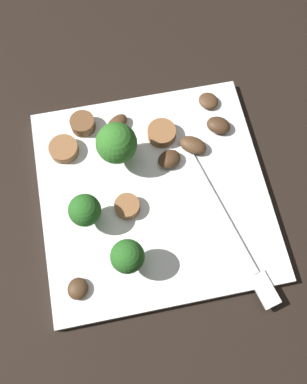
# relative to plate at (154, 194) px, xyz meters

# --- Properties ---
(ground_plane) EXTENTS (1.40, 1.40, 0.00)m
(ground_plane) POSITION_rel_plate_xyz_m (0.00, 0.00, -0.01)
(ground_plane) COLOR black
(plate) EXTENTS (0.24, 0.24, 0.01)m
(plate) POSITION_rel_plate_xyz_m (0.00, 0.00, 0.00)
(plate) COLOR white
(plate) RESTS_ON ground_plane
(fork) EXTENTS (0.18, 0.05, 0.00)m
(fork) POSITION_rel_plate_xyz_m (0.07, 0.07, 0.01)
(fork) COLOR silver
(fork) RESTS_ON plate
(broccoli_floret_0) EXTENTS (0.04, 0.04, 0.06)m
(broccoli_floret_0) POSITION_rel_plate_xyz_m (-0.05, -0.03, 0.04)
(broccoli_floret_0) COLOR #347525
(broccoli_floret_0) RESTS_ON plate
(broccoli_floret_1) EXTENTS (0.03, 0.03, 0.05)m
(broccoli_floret_1) POSITION_rel_plate_xyz_m (0.07, -0.04, 0.04)
(broccoli_floret_1) COLOR #296420
(broccoli_floret_1) RESTS_ON plate
(broccoli_floret_2) EXTENTS (0.03, 0.03, 0.05)m
(broccoli_floret_2) POSITION_rel_plate_xyz_m (0.02, -0.07, 0.03)
(broccoli_floret_2) COLOR #296420
(broccoli_floret_2) RESTS_ON plate
(sausage_slice_0) EXTENTS (0.04, 0.04, 0.01)m
(sausage_slice_0) POSITION_rel_plate_xyz_m (0.01, -0.03, 0.01)
(sausage_slice_0) COLOR brown
(sausage_slice_0) RESTS_ON plate
(sausage_slice_1) EXTENTS (0.04, 0.04, 0.01)m
(sausage_slice_1) POSITION_rel_plate_xyz_m (-0.09, -0.06, 0.01)
(sausage_slice_1) COLOR brown
(sausage_slice_1) RESTS_ON plate
(sausage_slice_2) EXTENTS (0.04, 0.04, 0.01)m
(sausage_slice_2) POSITION_rel_plate_xyz_m (-0.07, -0.09, 0.01)
(sausage_slice_2) COLOR brown
(sausage_slice_2) RESTS_ON plate
(sausage_slice_3) EXTENTS (0.04, 0.04, 0.01)m
(sausage_slice_3) POSITION_rel_plate_xyz_m (-0.07, 0.02, 0.01)
(sausage_slice_3) COLOR brown
(sausage_slice_3) RESTS_ON plate
(mushroom_0) EXTENTS (0.03, 0.03, 0.01)m
(mushroom_0) POSITION_rel_plate_xyz_m (0.09, -0.09, 0.01)
(mushroom_0) COLOR #422B19
(mushroom_0) RESTS_ON plate
(mushroom_1) EXTENTS (0.03, 0.03, 0.01)m
(mushroom_1) POSITION_rel_plate_xyz_m (-0.10, 0.08, 0.01)
(mushroom_1) COLOR #4C331E
(mushroom_1) RESTS_ON plate
(mushroom_2) EXTENTS (0.03, 0.03, 0.01)m
(mushroom_2) POSITION_rel_plate_xyz_m (-0.09, -0.03, 0.01)
(mushroom_2) COLOR #4C331E
(mushroom_2) RESTS_ON plate
(mushroom_3) EXTENTS (0.03, 0.03, 0.01)m
(mushroom_3) POSITION_rel_plate_xyz_m (-0.06, 0.09, 0.01)
(mushroom_3) COLOR #422B19
(mushroom_3) RESTS_ON plate
(mushroom_4) EXTENTS (0.03, 0.04, 0.01)m
(mushroom_4) POSITION_rel_plate_xyz_m (-0.04, 0.05, 0.01)
(mushroom_4) COLOR #4C331E
(mushroom_4) RESTS_ON plate
(mushroom_5) EXTENTS (0.03, 0.03, 0.01)m
(mushroom_5) POSITION_rel_plate_xyz_m (-0.03, 0.02, 0.01)
(mushroom_5) COLOR #422B19
(mushroom_5) RESTS_ON plate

